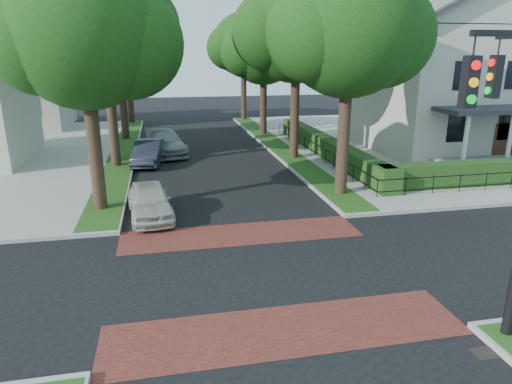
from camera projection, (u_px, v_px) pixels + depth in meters
ground at (259, 272)px, 14.31m from camera, size 120.00×120.00×0.00m
sidewalk_ne at (451, 139)px, 35.85m from camera, size 30.00×30.00×0.15m
crosswalk_far at (241, 234)px, 17.30m from camera, size 9.00×2.20×0.01m
crosswalk_near at (286, 330)px, 11.31m from camera, size 9.00×2.20×0.01m
storm_drain at (487, 353)px, 10.46m from camera, size 0.65×0.45×0.01m
grass_strip_ne at (277, 145)px, 33.19m from camera, size 1.60×29.80×0.02m
grass_strip_nw at (123, 151)px, 31.09m from camera, size 1.60×29.80×0.02m
tree_right_near at (350, 28)px, 19.93m from camera, size 7.75×6.67×10.66m
tree_right_mid at (297, 28)px, 27.33m from camera, size 8.25×7.09×11.22m
tree_right_far at (264, 48)px, 36.05m from camera, size 7.25×6.23×9.74m
tree_right_back at (244, 45)px, 44.37m from camera, size 7.50×6.45×10.20m
tree_left_near at (86, 35)px, 17.90m from camera, size 7.50×6.45×10.20m
tree_left_mid at (106, 19)px, 25.09m from camera, size 8.00×6.88×11.48m
tree_left_far at (120, 45)px, 33.84m from camera, size 7.00×6.02×9.86m
tree_left_back at (127, 43)px, 42.21m from camera, size 7.75×6.66×10.44m
hedge_main_road at (326, 147)px, 29.62m from camera, size 1.00×18.00×1.20m
fence_main_road at (315, 149)px, 29.51m from camera, size 0.06×18.00×0.90m
house_victorian at (463, 61)px, 30.84m from camera, size 13.00×13.05×12.48m
house_left_far at (9, 71)px, 39.78m from camera, size 10.00×9.00×10.14m
parked_car_front at (150, 201)px, 18.90m from camera, size 2.11×4.36×1.43m
parked_car_middle at (149, 152)px, 27.96m from camera, size 2.12×4.61×1.46m
parked_car_rear at (165, 142)px, 30.73m from camera, size 3.14×5.86×1.61m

